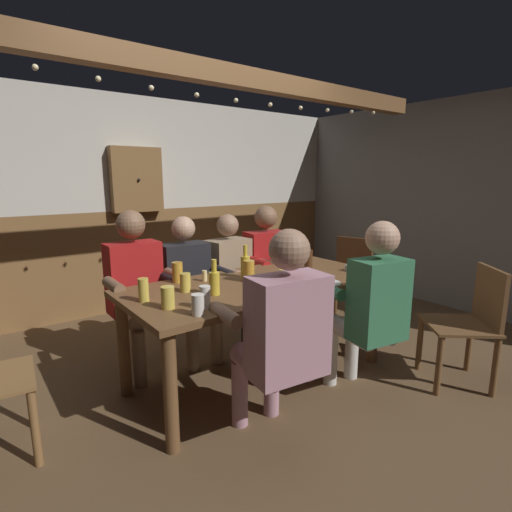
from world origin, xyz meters
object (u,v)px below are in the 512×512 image
object	(u,v)px
chair_empty_near_right	(348,277)
pint_glass_3	(143,290)
wall_dart_cabinet	(137,180)
table_candle	(205,276)
chair_empty_near_left	(470,322)
bottle_2	(283,252)
person_2	(234,273)
bottle_0	(214,281)
plate_0	(325,283)
pint_glass_6	(185,282)
condiment_caddy	(355,268)
person_4	(281,330)
bottle_1	(245,265)
pint_glass_5	(309,259)
person_5	(370,304)
pint_glass_1	(168,297)
pint_glass_8	(198,305)
pint_glass_2	(284,277)
person_3	(270,263)
pint_glass_4	(249,271)
person_0	(137,284)
dining_table	(259,294)
pint_glass_0	(205,297)
person_1	(189,281)
pint_glass_7	(177,272)

from	to	relation	value
chair_empty_near_right	pint_glass_3	xyz separation A→B (m)	(-2.33, -0.32, 0.35)
wall_dart_cabinet	table_candle	bearing A→B (deg)	-97.03
chair_empty_near_left	bottle_2	size ratio (longest dim) A/B	3.31
person_2	bottle_0	distance (m)	1.02
person_2	bottle_0	size ratio (longest dim) A/B	5.04
plate_0	pint_glass_6	size ratio (longest dim) A/B	1.72
condiment_caddy	bottle_2	distance (m)	0.63
person_4	bottle_1	size ratio (longest dim) A/B	4.97
table_candle	plate_0	xyz separation A→B (m)	(0.65, -0.59, -0.03)
bottle_1	pint_glass_5	distance (m)	0.61
person_5	bottle_1	world-z (taller)	person_5
person_2	pint_glass_5	xyz separation A→B (m)	(0.36, -0.59, 0.18)
condiment_caddy	pint_glass_3	xyz separation A→B (m)	(-1.68, 0.27, 0.05)
person_5	bottle_1	xyz separation A→B (m)	(-0.42, 0.83, 0.17)
bottle_2	person_4	bearing A→B (deg)	-131.69
bottle_0	pint_glass_3	xyz separation A→B (m)	(-0.42, 0.14, -0.02)
chair_empty_near_left	pint_glass_1	xyz separation A→B (m)	(-1.95, 0.85, 0.35)
chair_empty_near_right	pint_glass_8	xyz separation A→B (m)	(-2.19, -0.74, 0.34)
pint_glass_2	pint_glass_6	size ratio (longest dim) A/B	0.91
table_candle	person_3	bearing A→B (deg)	23.81
bottle_0	pint_glass_4	xyz separation A→B (m)	(0.37, 0.13, -0.01)
person_0	bottle_2	distance (m)	1.25
dining_table	wall_dart_cabinet	xyz separation A→B (m)	(-0.09, 2.09, 0.82)
person_3	condiment_caddy	size ratio (longest dim) A/B	8.85
person_3	pint_glass_0	xyz separation A→B (m)	(-1.27, -0.96, 0.14)
table_candle	condiment_caddy	world-z (taller)	table_candle
bottle_0	pint_glass_8	world-z (taller)	bottle_0
chair_empty_near_right	bottle_1	distance (m)	1.56
pint_glass_3	person_2	bearing A→B (deg)	29.39
chair_empty_near_left	pint_glass_5	size ratio (longest dim) A/B	5.62
person_1	pint_glass_3	size ratio (longest dim) A/B	8.14
person_1	pint_glass_5	world-z (taller)	person_1
pint_glass_7	pint_glass_2	bearing A→B (deg)	-43.23
person_1	person_2	world-z (taller)	person_1
table_candle	chair_empty_near_left	bearing A→B (deg)	-40.25
pint_glass_4	pint_glass_1	bearing A→B (deg)	-165.02
bottle_2	pint_glass_7	size ratio (longest dim) A/B	1.80
condiment_caddy	bottle_1	bearing A→B (deg)	156.56
bottle_2	chair_empty_near_right	bearing A→B (deg)	3.04
pint_glass_7	wall_dart_cabinet	bearing A→B (deg)	77.15
bottle_0	pint_glass_6	distance (m)	0.22
pint_glass_0	person_0	bearing A→B (deg)	92.45
person_0	chair_empty_near_left	xyz separation A→B (m)	(1.82, -1.68, -0.22)
wall_dart_cabinet	plate_0	bearing A→B (deg)	-80.17
table_candle	pint_glass_2	xyz separation A→B (m)	(0.39, -0.43, 0.02)
pint_glass_5	pint_glass_7	xyz separation A→B (m)	(-1.07, 0.26, -0.00)
dining_table	person_1	xyz separation A→B (m)	(-0.23, 0.67, -0.00)
person_3	chair_empty_near_right	bearing A→B (deg)	167.17
dining_table	table_candle	world-z (taller)	table_candle
dining_table	pint_glass_7	distance (m)	0.62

